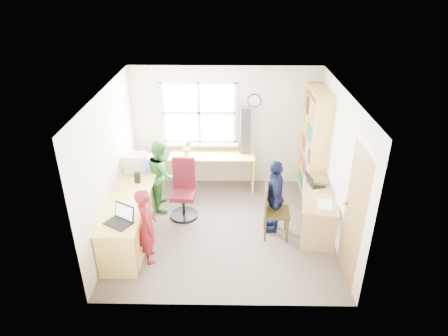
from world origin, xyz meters
name	(u,v)px	position (x,y,z in m)	size (l,w,h in m)	color
room	(225,163)	(0.01, 0.10, 1.22)	(3.64, 3.44, 2.44)	#4F463E
l_desk	(142,216)	(-1.31, -0.28, 0.46)	(2.38, 2.95, 0.75)	#FFD665
right_desk	(319,205)	(1.57, 0.01, 0.51)	(0.75, 1.29, 0.70)	tan
bookshelf	(314,148)	(1.65, 1.19, 1.00)	(0.30, 1.02, 2.10)	#FFD665
swivel_chair	(184,192)	(-0.72, 0.46, 0.46)	(0.53, 0.53, 1.08)	black
wooden_chair	(272,209)	(0.79, -0.14, 0.52)	(0.44, 0.44, 0.96)	#403315
crt_monitor	(136,163)	(-1.55, 0.65, 0.93)	(0.38, 0.34, 0.35)	silver
laptop_left	(121,218)	(-1.46, -0.88, 0.81)	(0.47, 0.44, 0.25)	black
laptop_right	(313,182)	(1.51, 0.34, 0.75)	(0.32, 0.36, 0.22)	black
speaker_a	(137,177)	(-1.46, 0.28, 0.84)	(0.09, 0.09, 0.18)	black
speaker_b	(144,163)	(-1.47, 0.83, 0.83)	(0.10, 0.10, 0.17)	black
cd_tower	(245,130)	(0.38, 1.51, 1.21)	(0.20, 0.18, 0.92)	black
game_box	(319,180)	(1.63, 0.44, 0.73)	(0.37, 0.37, 0.06)	red
paper_a	(133,207)	(-1.37, -0.48, 0.75)	(0.25, 0.33, 0.00)	white
paper_b	(325,204)	(1.59, -0.29, 0.70)	(0.26, 0.34, 0.00)	white
potted_plant	(187,148)	(-0.72, 1.39, 0.90)	(0.16, 0.13, 0.29)	#2D7134
person_red	(147,226)	(-1.12, -0.77, 0.61)	(0.44, 0.29, 1.22)	maroon
person_green	(162,174)	(-1.13, 0.74, 0.66)	(0.64, 0.50, 1.31)	#327E34
person_navy	(275,196)	(0.84, 0.04, 0.64)	(0.76, 0.31, 1.29)	#13193B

